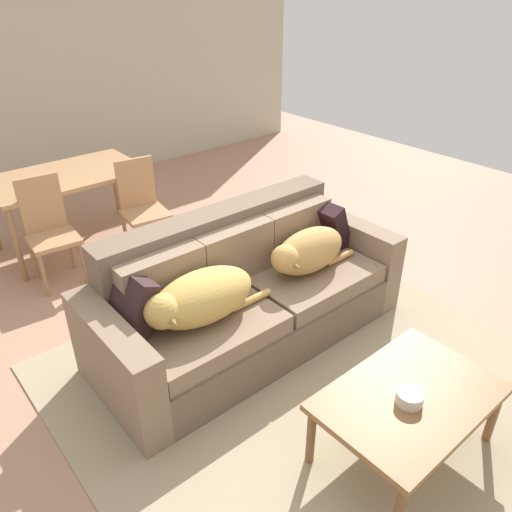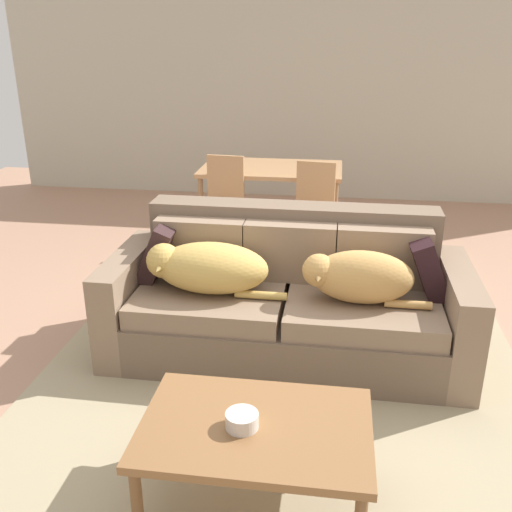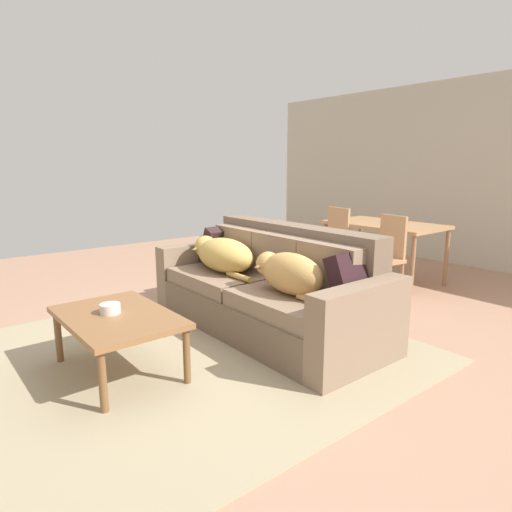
% 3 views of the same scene
% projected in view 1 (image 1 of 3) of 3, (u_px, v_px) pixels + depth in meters
% --- Properties ---
extents(ground_plane, '(10.00, 10.00, 0.00)m').
position_uv_depth(ground_plane, '(248.00, 333.00, 3.88)').
color(ground_plane, tan).
extents(back_partition, '(8.00, 0.12, 2.70)m').
position_uv_depth(back_partition, '(29.00, 78.00, 5.86)').
color(back_partition, beige).
rests_on(back_partition, ground).
extents(area_rug, '(3.07, 3.35, 0.01)m').
position_uv_depth(area_rug, '(333.00, 398.00, 3.28)').
color(area_rug, tan).
rests_on(area_rug, ground).
extents(couch, '(2.34, 0.98, 0.94)m').
position_uv_depth(couch, '(245.00, 295.00, 3.70)').
color(couch, brown).
rests_on(couch, ground).
extents(dog_on_left_cushion, '(0.91, 0.40, 0.32)m').
position_uv_depth(dog_on_left_cushion, '(199.00, 298.00, 3.17)').
color(dog_on_left_cushion, tan).
rests_on(dog_on_left_cushion, couch).
extents(dog_on_right_cushion, '(0.79, 0.32, 0.33)m').
position_uv_depth(dog_on_right_cushion, '(307.00, 252.00, 3.68)').
color(dog_on_right_cushion, tan).
rests_on(dog_on_right_cushion, couch).
extents(throw_pillow_by_left_arm, '(0.28, 0.40, 0.41)m').
position_uv_depth(throw_pillow_by_left_arm, '(128.00, 303.00, 3.10)').
color(throw_pillow_by_left_arm, '#311E1F').
rests_on(throw_pillow_by_left_arm, couch).
extents(throw_pillow_by_right_arm, '(0.28, 0.40, 0.41)m').
position_uv_depth(throw_pillow_by_right_arm, '(325.00, 223.00, 4.08)').
color(throw_pillow_by_right_arm, black).
rests_on(throw_pillow_by_right_arm, couch).
extents(coffee_table, '(1.01, 0.68, 0.44)m').
position_uv_depth(coffee_table, '(409.00, 401.00, 2.73)').
color(coffee_table, brown).
rests_on(coffee_table, ground).
extents(bowl_on_coffee_table, '(0.14, 0.14, 0.07)m').
position_uv_depth(bowl_on_coffee_table, '(410.00, 398.00, 2.64)').
color(bowl_on_coffee_table, silver).
rests_on(bowl_on_coffee_table, coffee_table).
extents(dining_table, '(1.41, 0.86, 0.75)m').
position_uv_depth(dining_table, '(66.00, 180.00, 4.82)').
color(dining_table, tan).
rests_on(dining_table, ground).
extents(dining_chair_near_left, '(0.43, 0.43, 0.94)m').
position_uv_depth(dining_chair_near_left, '(49.00, 227.00, 4.33)').
color(dining_chair_near_left, tan).
rests_on(dining_chair_near_left, ground).
extents(dining_chair_near_right, '(0.45, 0.45, 0.93)m').
position_uv_depth(dining_chair_near_right, '(142.00, 204.00, 4.76)').
color(dining_chair_near_right, tan).
rests_on(dining_chair_near_right, ground).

